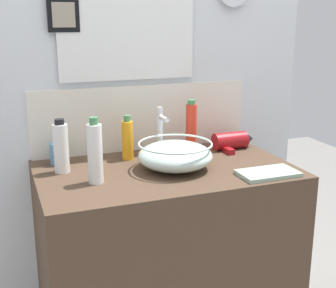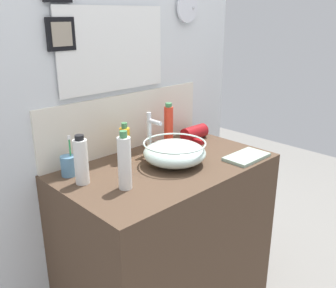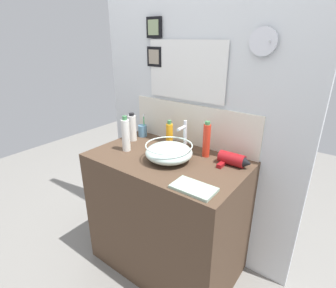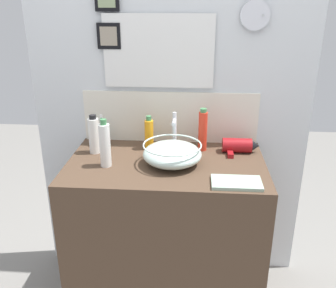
# 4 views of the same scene
# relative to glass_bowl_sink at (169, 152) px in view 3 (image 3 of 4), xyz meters

# --- Properties ---
(ground_plane) EXTENTS (6.00, 6.00, 0.00)m
(ground_plane) POSITION_rel_glass_bowl_sink_xyz_m (-0.03, 0.02, -0.93)
(ground_plane) COLOR gray
(vanity_counter) EXTENTS (1.01, 0.61, 0.88)m
(vanity_counter) POSITION_rel_glass_bowl_sink_xyz_m (-0.03, 0.02, -0.50)
(vanity_counter) COLOR #4C3828
(vanity_counter) RESTS_ON ground
(back_panel) EXTENTS (1.58, 0.09, 2.49)m
(back_panel) POSITION_rel_glass_bowl_sink_xyz_m (-0.03, 0.35, 0.31)
(back_panel) COLOR silver
(back_panel) RESTS_ON ground
(glass_bowl_sink) EXTENTS (0.30, 0.30, 0.11)m
(glass_bowl_sink) POSITION_rel_glass_bowl_sink_xyz_m (0.00, 0.00, 0.00)
(glass_bowl_sink) COLOR silver
(glass_bowl_sink) RESTS_ON vanity_counter
(faucet) EXTENTS (0.02, 0.10, 0.22)m
(faucet) POSITION_rel_glass_bowl_sink_xyz_m (-0.00, 0.17, 0.07)
(faucet) COLOR silver
(faucet) RESTS_ON vanity_counter
(hair_drier) EXTENTS (0.20, 0.13, 0.08)m
(hair_drier) POSITION_rel_glass_bowl_sink_xyz_m (0.35, 0.18, -0.02)
(hair_drier) COLOR maroon
(hair_drier) RESTS_ON vanity_counter
(toothbrush_cup) EXTENTS (0.07, 0.07, 0.18)m
(toothbrush_cup) POSITION_rel_glass_bowl_sink_xyz_m (-0.43, 0.23, -0.01)
(toothbrush_cup) COLOR #598CB2
(toothbrush_cup) RESTS_ON vanity_counter
(spray_bottle) EXTENTS (0.06, 0.06, 0.21)m
(spray_bottle) POSITION_rel_glass_bowl_sink_xyz_m (-0.43, 0.12, 0.04)
(spray_bottle) COLOR white
(spray_bottle) RESTS_ON vanity_counter
(soap_dispenser) EXTENTS (0.05, 0.05, 0.24)m
(soap_dispenser) POSITION_rel_glass_bowl_sink_xyz_m (-0.33, -0.05, 0.06)
(soap_dispenser) COLOR white
(soap_dispenser) RESTS_ON vanity_counter
(lotion_bottle) EXTENTS (0.05, 0.05, 0.19)m
(lotion_bottle) POSITION_rel_glass_bowl_sink_xyz_m (-0.14, 0.19, 0.03)
(lotion_bottle) COLOR orange
(lotion_bottle) RESTS_ON vanity_counter
(shampoo_bottle) EXTENTS (0.05, 0.05, 0.24)m
(shampoo_bottle) POSITION_rel_glass_bowl_sink_xyz_m (0.15, 0.20, 0.06)
(shampoo_bottle) COLOR red
(shampoo_bottle) RESTS_ON vanity_counter
(hand_towel) EXTENTS (0.23, 0.13, 0.02)m
(hand_towel) POSITION_rel_glass_bowl_sink_xyz_m (0.30, -0.20, -0.05)
(hand_towel) COLOR #99B29E
(hand_towel) RESTS_ON vanity_counter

